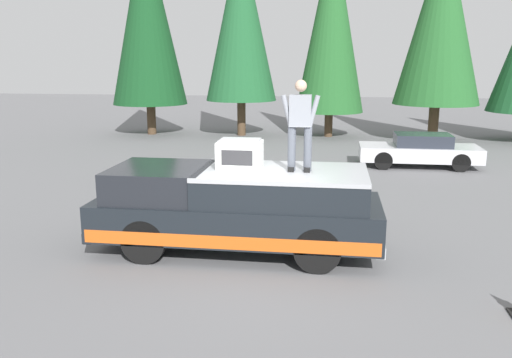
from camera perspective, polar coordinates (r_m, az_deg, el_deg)
ground_plane at (r=10.14m, az=0.47°, el=-8.73°), size 90.00×90.00×0.00m
pickup_truck at (r=10.40m, az=-2.00°, el=-3.12°), size 2.01×5.54×1.65m
compressor_unit at (r=10.23m, az=-1.73°, el=2.68°), size 0.65×0.84×0.56m
person_on_truck_bed at (r=9.93m, az=4.74°, el=5.98°), size 0.29×0.72×1.69m
parked_car_silver at (r=19.55m, az=17.09°, el=2.95°), size 1.64×4.10×1.16m
conifer_left at (r=25.96m, az=19.17°, el=15.99°), size 3.83×3.83×9.33m
conifer_center_left at (r=26.16m, az=8.08°, el=16.33°), size 3.23×3.23×9.63m
conifer_center_right at (r=26.37m, az=-1.63°, el=16.87°), size 3.41×3.41×9.53m
conifer_right at (r=27.32m, az=-11.58°, el=16.86°), size 3.64×3.64×10.10m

